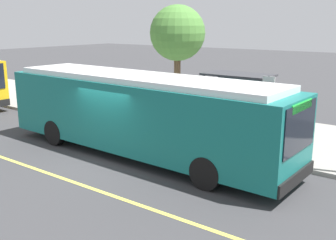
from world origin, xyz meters
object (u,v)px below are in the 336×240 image
object	(u,v)px
waiting_bench	(235,119)
pedestrian_commuter	(268,120)
transit_bus_main	(140,112)
route_sign_post	(267,104)

from	to	relation	value
waiting_bench	pedestrian_commuter	distance (m)	2.36
transit_bus_main	route_sign_post	xyz separation A→B (m)	(3.76, 2.51, 0.34)
transit_bus_main	pedestrian_commuter	bearing A→B (deg)	46.79
transit_bus_main	route_sign_post	bearing A→B (deg)	33.79
waiting_bench	transit_bus_main	bearing A→B (deg)	-106.08
waiting_bench	pedestrian_commuter	bearing A→B (deg)	-29.76
route_sign_post	pedestrian_commuter	distance (m)	1.42
transit_bus_main	pedestrian_commuter	size ratio (longest dim) A/B	6.98
transit_bus_main	waiting_bench	bearing A→B (deg)	73.92
waiting_bench	route_sign_post	bearing A→B (deg)	-43.05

